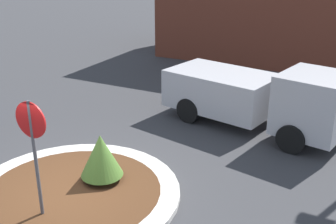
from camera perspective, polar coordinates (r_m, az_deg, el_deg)
ground_plane at (r=9.82m, az=-12.72°, el=-10.97°), size 120.00×120.00×0.00m
traffic_island at (r=9.78m, az=-12.75°, el=-10.65°), size 4.78×4.78×0.13m
stop_sign at (r=8.36m, az=-17.80°, el=-3.57°), size 0.72×0.07×2.56m
island_shrub at (r=9.75m, az=-9.05°, el=-5.80°), size 0.98×0.98×1.12m
utility_truck at (r=12.89m, az=11.89°, el=2.13°), size 5.77×3.03×2.01m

